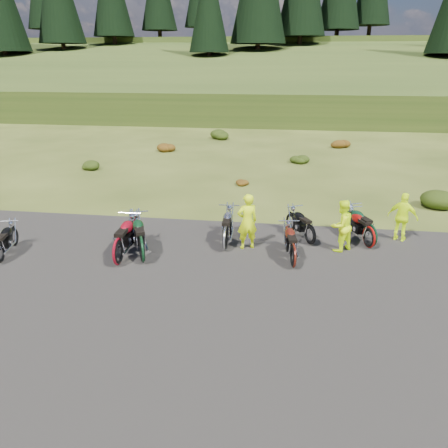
% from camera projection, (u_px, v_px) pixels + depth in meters
% --- Properties ---
extents(ground, '(300.00, 300.00, 0.00)m').
position_uv_depth(ground, '(221.00, 270.00, 12.78)').
color(ground, '#354015').
rests_on(ground, ground).
extents(gravel_pad, '(20.00, 12.00, 0.04)m').
position_uv_depth(gravel_pad, '(209.00, 306.00, 10.93)').
color(gravel_pad, black).
rests_on(gravel_pad, ground).
extents(hill_slope, '(300.00, 45.97, 9.37)m').
position_uv_depth(hill_slope, '(275.00, 104.00, 59.05)').
color(hill_slope, '#2E4316').
rests_on(hill_slope, ground).
extents(hill_plateau, '(300.00, 90.00, 9.17)m').
position_uv_depth(hill_plateau, '(283.00, 82.00, 114.58)').
color(hill_plateau, '#2E4316').
rests_on(hill_plateau, ground).
extents(conifer_21, '(5.28, 5.28, 14.00)m').
position_uv_depth(conifer_21, '(209.00, 2.00, 55.78)').
color(conifer_21, black).
rests_on(conifer_21, ground).
extents(shrub_1, '(1.03, 1.03, 0.61)m').
position_uv_depth(shrub_1, '(90.00, 164.00, 24.32)').
color(shrub_1, '#20370D').
rests_on(shrub_1, ground).
extents(shrub_2, '(1.30, 1.30, 0.77)m').
position_uv_depth(shrub_2, '(165.00, 146.00, 28.82)').
color(shrub_2, '#65280C').
rests_on(shrub_2, ground).
extents(shrub_3, '(1.56, 1.56, 0.92)m').
position_uv_depth(shrub_3, '(220.00, 133.00, 33.32)').
color(shrub_3, '#20370D').
rests_on(shrub_3, ground).
extents(shrub_4, '(0.77, 0.77, 0.45)m').
position_uv_depth(shrub_4, '(241.00, 181.00, 21.26)').
color(shrub_4, '#65280C').
rests_on(shrub_4, ground).
extents(shrub_5, '(1.03, 1.03, 0.61)m').
position_uv_depth(shrub_5, '(299.00, 158.00, 25.76)').
color(shrub_5, '#20370D').
rests_on(shrub_5, ground).
extents(shrub_6, '(1.30, 1.30, 0.77)m').
position_uv_depth(shrub_6, '(340.00, 142.00, 30.26)').
color(shrub_6, '#65280C').
rests_on(shrub_6, ground).
extents(shrub_7, '(1.56, 1.56, 0.92)m').
position_uv_depth(shrub_7, '(444.00, 196.00, 18.09)').
color(shrub_7, '#20370D').
rests_on(shrub_7, ground).
extents(motorcycle_0, '(1.05, 1.96, 0.97)m').
position_uv_depth(motorcycle_0, '(2.00, 263.00, 13.25)').
color(motorcycle_0, black).
rests_on(motorcycle_0, ground).
extents(motorcycle_1, '(0.83, 2.35, 1.22)m').
position_uv_depth(motorcycle_1, '(119.00, 265.00, 13.11)').
color(motorcycle_1, maroon).
rests_on(motorcycle_1, ground).
extents(motorcycle_2, '(1.64, 2.43, 1.21)m').
position_uv_depth(motorcycle_2, '(143.00, 262.00, 13.26)').
color(motorcycle_2, black).
rests_on(motorcycle_2, ground).
extents(motorcycle_3, '(0.79, 2.20, 1.14)m').
position_uv_depth(motorcycle_3, '(225.00, 250.00, 14.12)').
color(motorcycle_3, '#A8A7AC').
rests_on(motorcycle_3, ground).
extents(motorcycle_4, '(0.97, 2.12, 1.07)m').
position_uv_depth(motorcycle_4, '(293.00, 268.00, 12.94)').
color(motorcycle_4, '#50160D').
rests_on(motorcycle_4, ground).
extents(motorcycle_5, '(1.51, 2.02, 1.02)m').
position_uv_depth(motorcycle_5, '(309.00, 245.00, 14.53)').
color(motorcycle_5, black).
rests_on(motorcycle_5, ground).
extents(motorcycle_6, '(1.37, 2.13, 1.06)m').
position_uv_depth(motorcycle_6, '(368.00, 248.00, 14.27)').
color(motorcycle_6, maroon).
rests_on(motorcycle_6, ground).
extents(motorcycle_7, '(1.51, 2.25, 1.12)m').
position_uv_depth(motorcycle_7, '(369.00, 247.00, 14.36)').
color(motorcycle_7, black).
rests_on(motorcycle_7, ground).
extents(person_middle, '(0.78, 0.66, 1.83)m').
position_uv_depth(person_middle, '(247.00, 222.00, 13.91)').
color(person_middle, '#DEFE0D').
rests_on(person_middle, ground).
extents(person_right_a, '(1.03, 1.01, 1.68)m').
position_uv_depth(person_right_a, '(341.00, 227.00, 13.77)').
color(person_right_a, '#DEFE0D').
rests_on(person_right_a, ground).
extents(person_right_b, '(1.05, 0.78, 1.66)m').
position_uv_depth(person_right_b, '(403.00, 218.00, 14.55)').
color(person_right_b, '#DEFE0D').
rests_on(person_right_b, ground).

